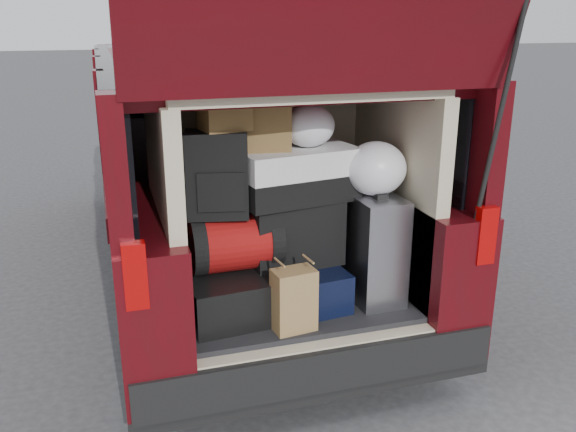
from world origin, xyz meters
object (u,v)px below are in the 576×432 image
Objects in this scene: black_hardshell at (223,290)px; navy_hardshell at (300,285)px; silver_roller at (373,248)px; black_soft_case at (293,231)px; kraft_bag at (294,300)px; backpack at (217,174)px; red_duffel at (235,241)px; twotone_duffel at (297,174)px.

black_hardshell reaches higher than navy_hardshell.
silver_roller is 0.46m from black_soft_case.
black_hardshell is 1.18× the size of black_soft_case.
kraft_bag is 0.74× the size of backpack.
black_soft_case is (-0.43, 0.12, 0.10)m from silver_roller.
red_duffel is at bearing 168.34° from navy_hardshell.
black_hardshell is at bearing -179.81° from black_soft_case.
navy_hardshell is at bearing -99.61° from twotone_duffel.
black_soft_case is (0.41, 0.04, 0.28)m from black_hardshell.
backpack is at bearing -178.97° from black_soft_case.
twotone_duffel reaches higher than silver_roller.
black_hardshell is 1.81× the size of kraft_bag.
silver_roller is at bearing -7.05° from red_duffel.
silver_roller is at bearing -21.91° from black_soft_case.
navy_hardshell is at bearing -6.22° from red_duffel.
red_duffel is at bearing 118.91° from kraft_bag.
backpack is 0.44m from twotone_duffel.
red_duffel is at bearing -2.05° from black_hardshell.
black_soft_case is (-0.02, 0.07, 0.29)m from navy_hardshell.
red_duffel is at bearing 172.41° from silver_roller.
kraft_bag is 0.67m from twotone_duffel.
black_hardshell is at bearing 127.10° from kraft_bag.
black_hardshell is 0.49m from black_soft_case.
backpack reaches higher than black_soft_case.
kraft_bag is 0.65× the size of black_soft_case.
silver_roller is at bearing 16.21° from kraft_bag.
silver_roller is (0.41, -0.05, 0.19)m from navy_hardshell.
silver_roller is at bearing -13.21° from navy_hardshell.
silver_roller is 0.77m from red_duffel.
backpack reaches higher than kraft_bag.
kraft_bag is at bearing -54.80° from red_duffel.
twotone_duffel is at bearing -11.14° from black_soft_case.
backpack reaches higher than navy_hardshell.
silver_roller is 1.36× the size of backpack.
navy_hardshell is 1.06× the size of red_duffel.
kraft_bag is (0.30, -0.31, 0.04)m from black_hardshell.
black_soft_case is at bearing 0.93° from black_hardshell.
kraft_bag is (-0.13, -0.28, 0.05)m from navy_hardshell.
black_hardshell is at bearing 46.67° from backpack.
navy_hardshell is 0.45m from red_duffel.
kraft_bag is at bearing -32.41° from backpack.
black_hardshell is at bearing 173.23° from silver_roller.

